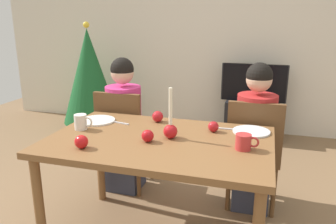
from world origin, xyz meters
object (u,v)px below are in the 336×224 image
apple_by_right_mug (148,136)px  chair_left (123,135)px  tv_stand (251,119)px  mug_right (244,142)px  dining_table (159,151)px  tv (254,83)px  plate_left (97,120)px  plate_right (251,131)px  mug_left (81,122)px  apple_far_edge (81,142)px  person_left_child (124,127)px  apple_near_candle (213,127)px  person_right_child (255,140)px  christmas_tree (89,76)px  apple_by_left_plate (158,117)px  candle_centerpiece (170,128)px  chair_right (254,149)px

apple_by_right_mug → chair_left: bearing=125.1°
tv_stand → mug_right: mug_right is taller
mug_right → dining_table: bearing=176.7°
tv_stand → mug_right: (0.05, -2.33, 0.56)m
tv → plate_left: tv is taller
plate_left → plate_right: size_ratio=1.06×
mug_left → apple_far_edge: mug_left is taller
person_left_child → tv_stand: size_ratio=1.83×
chair_left → apple_near_candle: bearing=-24.5°
person_right_child → apple_far_edge: (-0.95, -0.92, 0.22)m
dining_table → tv: tv is taller
christmas_tree → apple_by_left_plate: 2.20m
person_left_child → person_right_child: (1.10, 0.00, 0.00)m
person_right_child → apple_near_candle: bearing=-122.5°
christmas_tree → plate_left: (1.05, -1.74, 0.01)m
mug_left → candle_centerpiece: bearing=0.6°
chair_left → mug_left: chair_left is taller
dining_table → candle_centerpiece: 0.17m
person_left_child → apple_by_right_mug: size_ratio=15.30×
plate_right → apple_near_candle: size_ratio=3.41×
person_right_child → apple_by_right_mug: 0.97m
chair_right → mug_right: (-0.04, -0.64, 0.28)m
apple_far_edge → mug_left: bearing=120.8°
apple_by_right_mug → apple_far_edge: 0.39m
tv → chair_left: bearing=-120.6°
chair_right → tv_stand: size_ratio=1.41×
tv → plate_right: 2.01m
chair_left → apple_by_right_mug: chair_left is taller
person_right_child → apple_by_left_plate: bearing=-155.8°
tv_stand → apple_by_right_mug: 2.49m
mug_right → apple_by_right_mug: (-0.57, -0.04, -0.01)m
christmas_tree → apple_far_edge: size_ratio=17.93×
plate_right → mug_left: (-1.11, -0.27, 0.05)m
tv → apple_by_left_plate: (-0.59, -1.97, 0.08)m
candle_centerpiece → apple_by_left_plate: candle_centerpiece is taller
mug_left → chair_right: bearing=27.3°
tv → plate_right: bearing=-87.8°
person_right_child → chair_left: bearing=-178.3°
chair_left → apple_by_right_mug: bearing=-54.9°
person_left_child → mug_left: person_left_child is taller
person_left_child → apple_near_candle: bearing=-26.3°
plate_left → apple_by_right_mug: size_ratio=3.39×
apple_by_right_mug → apple_far_edge: bearing=-148.1°
apple_far_edge → person_right_child: bearing=44.0°
christmas_tree → person_right_child: bearing=-31.4°
dining_table → person_right_child: size_ratio=1.19×
person_right_child → christmas_tree: size_ratio=0.82×
christmas_tree → apple_by_left_plate: (1.48, -1.63, 0.04)m
person_left_child → mug_right: (1.05, -0.67, 0.23)m
person_right_child → christmas_tree: bearing=148.6°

